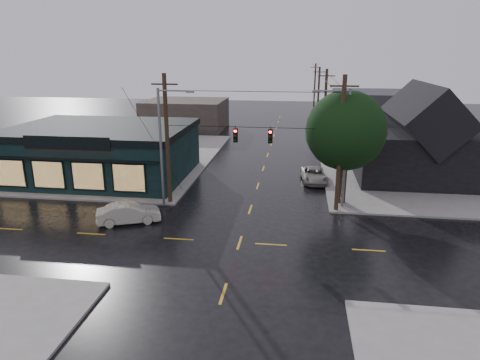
# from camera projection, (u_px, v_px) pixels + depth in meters

# --- Properties ---
(ground_plane) EXTENTS (160.00, 160.00, 0.00)m
(ground_plane) POSITION_uv_depth(u_px,v_px,m) (240.00, 243.00, 27.23)
(ground_plane) COLOR black
(sidewalk_nw) EXTENTS (28.00, 28.00, 0.15)m
(sidewalk_nw) POSITION_uv_depth(u_px,v_px,m) (90.00, 157.00, 48.76)
(sidewalk_nw) COLOR gray
(sidewalk_nw) RESTS_ON ground
(sidewalk_ne) EXTENTS (28.00, 28.00, 0.15)m
(sidewalk_ne) POSITION_uv_depth(u_px,v_px,m) (460.00, 170.00, 43.56)
(sidewalk_ne) COLOR gray
(sidewalk_ne) RESTS_ON ground
(pizza_shop) EXTENTS (16.30, 12.34, 4.90)m
(pizza_shop) POSITION_uv_depth(u_px,v_px,m) (102.00, 151.00, 40.70)
(pizza_shop) COLOR black
(pizza_shop) RESTS_ON ground
(ne_building) EXTENTS (12.60, 11.60, 8.75)m
(ne_building) POSITION_uv_depth(u_px,v_px,m) (423.00, 131.00, 40.08)
(ne_building) COLOR black
(ne_building) RESTS_ON ground
(corner_tree) EXTENTS (6.11, 6.11, 8.81)m
(corner_tree) POSITION_uv_depth(u_px,v_px,m) (346.00, 131.00, 32.47)
(corner_tree) COLOR black
(corner_tree) RESTS_ON ground
(utility_pole_nw) EXTENTS (2.00, 0.32, 10.15)m
(utility_pole_nw) POSITION_uv_depth(u_px,v_px,m) (170.00, 203.00, 34.23)
(utility_pole_nw) COLOR #2F1F15
(utility_pole_nw) RESTS_ON ground
(utility_pole_ne) EXTENTS (2.00, 0.32, 10.15)m
(utility_pole_ne) POSITION_uv_depth(u_px,v_px,m) (336.00, 211.00, 32.54)
(utility_pole_ne) COLOR #2F1F15
(utility_pole_ne) RESTS_ON ground
(utility_pole_far_a) EXTENTS (2.00, 0.32, 9.65)m
(utility_pole_far_a) POSITION_uv_depth(u_px,v_px,m) (322.00, 149.00, 52.92)
(utility_pole_far_a) COLOR #2F1F15
(utility_pole_far_a) RESTS_ON ground
(utility_pole_far_b) EXTENTS (2.00, 0.32, 9.15)m
(utility_pole_far_b) POSITION_uv_depth(u_px,v_px,m) (317.00, 123.00, 71.87)
(utility_pole_far_b) COLOR #2F1F15
(utility_pole_far_b) RESTS_ON ground
(utility_pole_far_c) EXTENTS (2.00, 0.32, 9.15)m
(utility_pole_far_c) POSITION_uv_depth(u_px,v_px,m) (314.00, 108.00, 90.83)
(utility_pole_far_c) COLOR #2F1F15
(utility_pole_far_c) RESTS_ON ground
(span_signal_assembly) EXTENTS (13.00, 0.48, 1.23)m
(span_signal_assembly) POSITION_uv_depth(u_px,v_px,m) (253.00, 135.00, 31.72)
(span_signal_assembly) COLOR black
(span_signal_assembly) RESTS_ON ground
(streetlight_nw) EXTENTS (5.40, 0.30, 9.15)m
(streetlight_nw) POSITION_uv_depth(u_px,v_px,m) (164.00, 206.00, 33.61)
(streetlight_nw) COLOR slate
(streetlight_nw) RESTS_ON ground
(streetlight_ne) EXTENTS (5.40, 0.30, 9.15)m
(streetlight_ne) POSITION_uv_depth(u_px,v_px,m) (342.00, 208.00, 33.14)
(streetlight_ne) COLOR slate
(streetlight_ne) RESTS_ON ground
(bg_building_west) EXTENTS (12.00, 10.00, 4.40)m
(bg_building_west) POSITION_uv_depth(u_px,v_px,m) (186.00, 114.00, 66.32)
(bg_building_west) COLOR #372C28
(bg_building_west) RESTS_ON ground
(bg_building_east) EXTENTS (14.00, 12.00, 5.60)m
(bg_building_east) POSITION_uv_depth(u_px,v_px,m) (380.00, 110.00, 66.98)
(bg_building_east) COLOR #2D2C32
(bg_building_east) RESTS_ON ground
(sedan_cream) EXTENTS (4.63, 3.10, 1.44)m
(sedan_cream) POSITION_uv_depth(u_px,v_px,m) (129.00, 213.00, 30.17)
(sedan_cream) COLOR #B4B19E
(sedan_cream) RESTS_ON ground
(suv_silver) EXTENTS (2.62, 4.87, 1.30)m
(suv_silver) POSITION_uv_depth(u_px,v_px,m) (314.00, 175.00, 39.66)
(suv_silver) COLOR gray
(suv_silver) RESTS_ON ground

